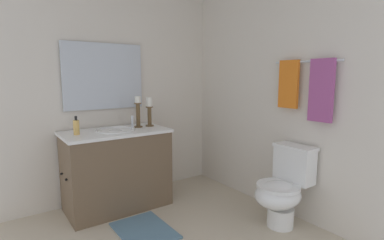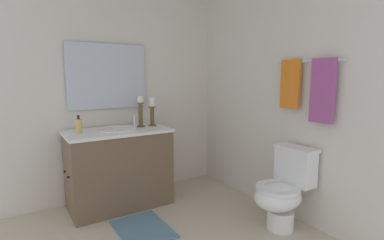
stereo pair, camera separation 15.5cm
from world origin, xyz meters
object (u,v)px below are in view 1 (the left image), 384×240
Objects in this scene: mirror at (104,76)px; toilet at (283,188)px; towel_center at (321,90)px; bath_mat at (144,230)px; candle_holder_tall at (149,111)px; towel_near_vanity at (289,84)px; candle_holder_short at (138,111)px; soap_bottle at (76,127)px; vanity_cabinet at (117,169)px; sink_basin at (116,134)px; towel_bar at (307,62)px.

toilet is at bearing 35.21° from mirror.
bath_mat is (-0.84, -1.30, -1.26)m from towel_center.
candle_holder_tall is 1.49m from towel_near_vanity.
candle_holder_short is 0.67m from soap_bottle.
sink_basin is at bearing 90.00° from vanity_cabinet.
sink_basin is at bearing 0.20° from mirror.
candle_holder_short is 1.24m from bath_mat.
bath_mat is at bearing 31.31° from soap_bottle.
towel_center reaches higher than toilet.
towel_center reaches higher than sink_basin.
candle_holder_tall is (0.24, 0.41, -0.38)m from mirror.
towel_near_vanity is (-0.17, -0.02, -0.21)m from towel_bar.
sink_basin is 0.36m from candle_holder_short.
mirror reaches higher than soap_bottle.
towel_bar is (1.30, 1.70, 0.61)m from soap_bottle.
toilet is (1.55, 1.09, -1.02)m from mirror.
vanity_cabinet is 0.72m from candle_holder_tall.
towel_center is at bearing 34.09° from candle_holder_short.
towel_center reaches higher than bath_mat.
towel_center is at bearing 30.50° from candle_holder_tall.
mirror is 1.45× the size of bath_mat.
soap_bottle is (0.04, -0.66, -0.11)m from candle_holder_short.
toilet is 0.98m from towel_near_vanity.
vanity_cabinet is at bearing -80.75° from candle_holder_short.
towel_near_vanity is 1.91m from bath_mat.
toilet is (1.31, 0.68, -0.64)m from candle_holder_tall.
candle_holder_tall is 1.76m from towel_center.
towel_center reaches higher than candle_holder_tall.
vanity_cabinet is at bearing 89.22° from soap_bottle.
sink_basin is 1.73m from toilet.
sink_basin is 0.54× the size of toilet.
towel_near_vanity reaches higher than sink_basin.
candle_holder_short reaches higher than candle_holder_tall.
sink_basin is at bearing 89.22° from soap_bottle.
candle_holder_tall is 0.80m from soap_bottle.
towel_center is at bearing 46.76° from toilet.
vanity_cabinet is 3.14× the size of candle_holder_short.
sink_basin is (0.00, 0.00, 0.38)m from vanity_cabinet.
towel_near_vanity is 0.75× the size of bath_mat.
soap_bottle is 2.26m from towel_center.
towel_center is at bearing 0.00° from towel_near_vanity.
candle_holder_short is 1.68m from toilet.
toilet is 1.38× the size of towel_center.
soap_bottle is 0.40× the size of towel_near_vanity.
mirror is at bearing -140.09° from towel_bar.
bath_mat is (0.62, -0.00, -0.78)m from sink_basin.
candle_holder_tall reaches higher than toilet.
towel_center reaches higher than soap_bottle.
toilet is 0.94m from towel_center.
mirror is 0.61m from candle_holder_tall.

